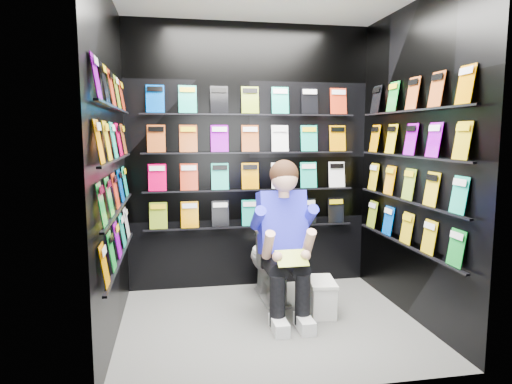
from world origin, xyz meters
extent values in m
plane|color=slate|center=(0.00, 0.00, 0.00)|extent=(2.40, 2.40, 0.00)
cube|color=black|center=(0.00, 1.00, 1.30)|extent=(2.40, 0.04, 2.60)
cube|color=black|center=(0.00, -1.00, 1.30)|extent=(2.40, 0.04, 2.60)
cube|color=black|center=(-1.20, 0.00, 1.30)|extent=(0.04, 2.00, 2.60)
cube|color=black|center=(1.20, 0.00, 1.30)|extent=(0.04, 2.00, 2.60)
imported|color=white|center=(0.14, 0.59, 0.37)|extent=(0.44, 0.76, 0.73)
cube|color=white|center=(0.48, 0.14, 0.13)|extent=(0.24, 0.38, 0.27)
cube|color=white|center=(0.48, 0.14, 0.28)|extent=(0.26, 0.40, 0.03)
cube|color=green|center=(0.14, -0.14, 0.58)|extent=(0.25, 0.15, 0.10)
camera|label=1|loc=(-0.75, -3.46, 1.54)|focal=32.00mm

